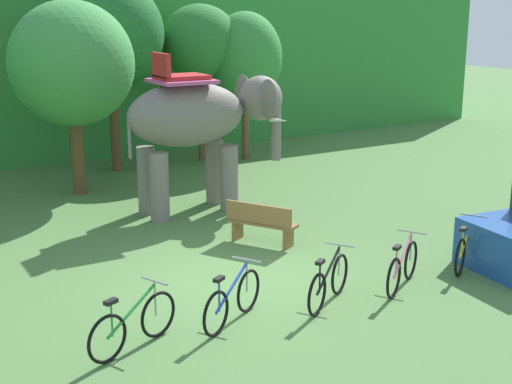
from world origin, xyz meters
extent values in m
plane|color=#4C753D|center=(0.00, 0.00, 0.00)|extent=(80.00, 80.00, 0.00)
cube|color=#338438|center=(0.00, 14.30, 2.84)|extent=(36.00, 6.00, 5.68)
cylinder|color=brown|center=(-0.36, 7.52, 0.98)|extent=(0.34, 0.34, 1.96)
ellipsoid|color=#3D8E42|center=(-0.36, 7.52, 3.39)|extent=(3.16, 3.16, 3.16)
cylinder|color=brown|center=(1.44, 9.56, 1.29)|extent=(0.30, 0.30, 2.58)
ellipsoid|color=#1E6028|center=(1.44, 9.56, 4.01)|extent=(3.09, 3.09, 3.18)
cylinder|color=brown|center=(4.29, 9.50, 1.34)|extent=(0.22, 0.22, 2.68)
ellipsoid|color=#28702D|center=(4.29, 9.50, 3.72)|extent=(2.43, 2.43, 2.29)
cylinder|color=brown|center=(5.57, 8.94, 0.98)|extent=(0.23, 0.23, 1.96)
ellipsoid|color=#338438|center=(5.57, 8.94, 3.23)|extent=(2.31, 2.31, 2.83)
ellipsoid|color=slate|center=(1.35, 4.51, 2.35)|extent=(2.93, 1.47, 1.50)
cylinder|color=slate|center=(2.26, 4.87, 0.80)|extent=(0.44, 0.44, 1.60)
cylinder|color=slate|center=(2.24, 4.10, 0.80)|extent=(0.44, 0.44, 1.60)
cylinder|color=slate|center=(0.46, 4.92, 0.80)|extent=(0.44, 0.44, 1.60)
cylinder|color=slate|center=(0.44, 4.15, 0.80)|extent=(0.44, 0.44, 1.60)
ellipsoid|color=slate|center=(3.35, 4.46, 2.60)|extent=(1.12, 1.03, 1.10)
ellipsoid|color=slate|center=(3.21, 5.09, 2.65)|extent=(0.18, 0.84, 0.96)
ellipsoid|color=slate|center=(3.18, 3.85, 2.65)|extent=(0.18, 0.84, 0.96)
cylinder|color=slate|center=(3.80, 4.45, 1.70)|extent=(0.26, 0.26, 1.40)
cone|color=beige|center=(3.75, 4.67, 2.05)|extent=(0.57, 0.13, 0.21)
cone|color=beige|center=(3.74, 4.23, 2.05)|extent=(0.57, 0.13, 0.21)
cube|color=#BF4C8C|center=(1.25, 4.51, 3.13)|extent=(1.33, 1.36, 0.08)
cube|color=#B22323|center=(1.25, 4.51, 3.22)|extent=(1.12, 0.93, 0.10)
cube|color=#B22323|center=(0.75, 4.53, 3.50)|extent=(0.12, 0.90, 0.56)
cylinder|color=slate|center=(-0.07, 4.54, 1.90)|extent=(0.08, 0.08, 0.90)
torus|color=black|center=(-2.95, -1.66, 0.36)|extent=(0.68, 0.31, 0.71)
torus|color=black|center=(-2.02, -1.29, 0.36)|extent=(0.68, 0.31, 0.71)
cylinder|color=green|center=(-2.51, -1.48, 0.60)|extent=(0.92, 0.40, 0.54)
cylinder|color=green|center=(-2.86, -1.62, 0.61)|extent=(0.03, 0.03, 0.52)
cube|color=black|center=(-2.86, -1.62, 0.88)|extent=(0.22, 0.17, 0.06)
cylinder|color=#9E9EA3|center=(-2.07, -1.31, 0.64)|extent=(0.03, 0.03, 0.55)
cylinder|color=#9E9EA3|center=(-2.07, -1.31, 0.91)|extent=(0.22, 0.49, 0.03)
torus|color=black|center=(-1.27, -1.72, 0.36)|extent=(0.64, 0.40, 0.71)
torus|color=black|center=(-0.41, -1.22, 0.36)|extent=(0.64, 0.40, 0.71)
cylinder|color=blue|center=(-0.86, -1.48, 0.60)|extent=(0.86, 0.52, 0.54)
cylinder|color=blue|center=(-1.19, -1.67, 0.61)|extent=(0.03, 0.03, 0.52)
cube|color=black|center=(-1.19, -1.67, 0.88)|extent=(0.22, 0.19, 0.06)
cylinder|color=#9E9EA3|center=(-0.45, -1.24, 0.64)|extent=(0.03, 0.03, 0.55)
cylinder|color=#9E9EA3|center=(-0.45, -1.24, 0.91)|extent=(0.29, 0.47, 0.03)
torus|color=black|center=(0.44, -1.92, 0.36)|extent=(0.63, 0.41, 0.71)
torus|color=black|center=(1.30, -1.41, 0.36)|extent=(0.63, 0.41, 0.71)
cylinder|color=black|center=(0.85, -1.68, 0.60)|extent=(0.85, 0.54, 0.54)
cylinder|color=black|center=(0.53, -1.87, 0.61)|extent=(0.03, 0.03, 0.52)
cube|color=black|center=(0.53, -1.87, 0.88)|extent=(0.22, 0.19, 0.06)
cylinder|color=#9E9EA3|center=(1.26, -1.43, 0.64)|extent=(0.03, 0.03, 0.55)
cylinder|color=#9E9EA3|center=(1.26, -1.43, 0.91)|extent=(0.30, 0.46, 0.03)
torus|color=black|center=(1.96, -2.03, 0.36)|extent=(0.64, 0.40, 0.71)
torus|color=black|center=(2.83, -1.53, 0.36)|extent=(0.64, 0.40, 0.71)
cylinder|color=pink|center=(2.37, -1.79, 0.60)|extent=(0.86, 0.53, 0.54)
cylinder|color=pink|center=(2.05, -1.98, 0.61)|extent=(0.03, 0.03, 0.52)
cube|color=black|center=(2.05, -1.98, 0.88)|extent=(0.22, 0.19, 0.06)
cylinder|color=#9E9EA3|center=(2.79, -1.55, 0.64)|extent=(0.03, 0.03, 0.55)
cylinder|color=#9E9EA3|center=(2.79, -1.55, 0.91)|extent=(0.29, 0.47, 0.03)
torus|color=black|center=(3.69, -1.90, 0.36)|extent=(0.64, 0.40, 0.71)
torus|color=black|center=(4.56, -1.40, 0.36)|extent=(0.64, 0.40, 0.71)
cylinder|color=yellow|center=(4.10, -1.66, 0.60)|extent=(0.86, 0.52, 0.54)
cylinder|color=yellow|center=(3.78, -1.85, 0.61)|extent=(0.03, 0.03, 0.52)
cube|color=black|center=(3.78, -1.85, 0.88)|extent=(0.22, 0.19, 0.06)
cylinder|color=#9E9EA3|center=(4.52, -1.43, 0.64)|extent=(0.03, 0.03, 0.55)
cylinder|color=#9E9EA3|center=(4.52, -1.43, 0.91)|extent=(0.29, 0.47, 0.03)
cylinder|color=black|center=(4.90, -1.37, 0.32)|extent=(0.66, 0.25, 0.64)
cube|color=brown|center=(1.59, 1.55, 0.45)|extent=(1.09, 1.50, 0.06)
cube|color=brown|center=(1.43, 1.46, 0.69)|extent=(0.79, 1.33, 0.40)
cube|color=brown|center=(1.29, 2.07, 0.23)|extent=(0.35, 0.25, 0.45)
cube|color=brown|center=(1.89, 1.03, 0.23)|extent=(0.35, 0.25, 0.45)
camera|label=1|loc=(-5.89, -10.39, 4.83)|focal=49.94mm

